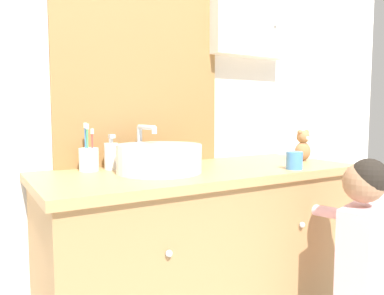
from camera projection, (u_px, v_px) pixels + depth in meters
The scene contains 8 objects.
wall_back at pixel (172, 64), 1.86m from camera, with size 3.20×0.18×2.50m.
vanity_counter at pixel (203, 257), 1.66m from camera, with size 1.39×0.59×0.80m.
sink_basin at pixel (159, 158), 1.52m from camera, with size 0.35×0.39×0.19m.
toothbrush_holder at pixel (89, 159), 1.55m from camera, with size 0.08×0.08×0.20m.
soap_dispenser at pixel (111, 155), 1.60m from camera, with size 0.06×0.06×0.15m.
child_figure at pixel (360, 254), 1.43m from camera, with size 0.24×0.44×0.87m.
teddy_bear at pixel (303, 146), 1.89m from camera, with size 0.09×0.07×0.16m.
drinking_cup at pixel (294, 160), 1.60m from camera, with size 0.07×0.07×0.08m, color #4789D1.
Camera 1 is at (-0.87, -1.05, 1.03)m, focal length 35.00 mm.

